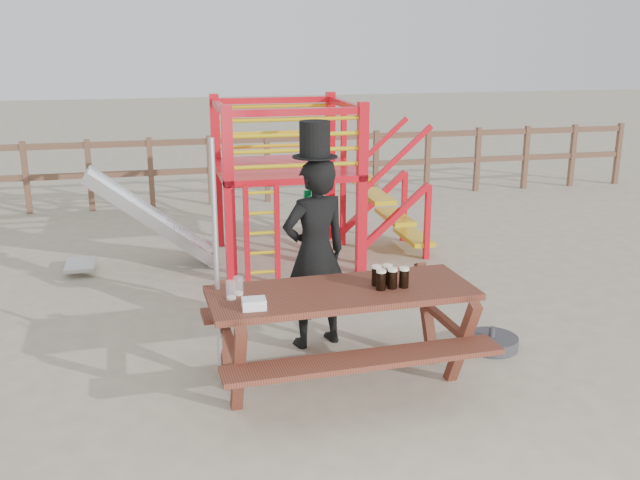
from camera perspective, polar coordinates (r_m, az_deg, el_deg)
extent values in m
plane|color=tan|center=(6.17, 1.56, -11.40)|extent=(60.00, 60.00, 0.00)
cube|color=brown|center=(12.49, -6.58, 7.92)|extent=(15.00, 0.06, 0.10)
cube|color=brown|center=(12.57, -6.50, 5.65)|extent=(15.00, 0.06, 0.10)
cube|color=brown|center=(12.67, -22.47, 4.61)|extent=(0.09, 0.09, 1.20)
cube|color=brown|center=(12.54, -17.95, 4.95)|extent=(0.09, 0.09, 1.20)
cube|color=brown|center=(12.50, -13.37, 5.25)|extent=(0.09, 0.09, 1.20)
cube|color=brown|center=(12.53, -8.78, 5.52)|extent=(0.09, 0.09, 1.20)
cube|color=brown|center=(12.64, -4.24, 5.76)|extent=(0.09, 0.09, 1.20)
cube|color=brown|center=(12.83, 0.20, 5.95)|extent=(0.09, 0.09, 1.20)
cube|color=brown|center=(13.09, 4.49, 6.11)|extent=(0.09, 0.09, 1.20)
cube|color=brown|center=(13.42, 8.59, 6.23)|extent=(0.09, 0.09, 1.20)
cube|color=brown|center=(13.82, 12.47, 6.31)|extent=(0.09, 0.09, 1.20)
cube|color=brown|center=(14.27, 16.13, 6.36)|extent=(0.09, 0.09, 1.20)
cube|color=brown|center=(14.78, 19.54, 6.38)|extent=(0.09, 0.09, 1.20)
cube|color=brown|center=(15.34, 22.72, 6.38)|extent=(0.09, 0.09, 1.20)
cube|color=red|center=(8.33, -7.27, 3.47)|extent=(0.12, 0.12, 2.10)
cube|color=red|center=(8.63, 3.37, 4.01)|extent=(0.12, 0.12, 2.10)
cube|color=red|center=(9.89, -8.26, 5.42)|extent=(0.12, 0.12, 2.10)
cube|color=red|center=(10.15, 0.82, 5.85)|extent=(0.12, 0.12, 2.10)
cube|color=red|center=(9.18, -2.85, 5.71)|extent=(1.72, 1.72, 0.08)
cube|color=red|center=(8.29, -1.92, 10.19)|extent=(1.60, 0.08, 0.08)
cube|color=red|center=(9.86, -3.76, 11.09)|extent=(1.60, 0.08, 0.08)
cube|color=red|center=(8.97, -8.04, 10.49)|extent=(0.08, 1.60, 0.08)
cube|color=red|center=(9.25, 2.05, 10.79)|extent=(0.08, 1.60, 0.08)
cylinder|color=gold|center=(8.38, -1.88, 5.97)|extent=(1.50, 0.05, 0.05)
cylinder|color=gold|center=(9.93, -3.70, 7.53)|extent=(1.50, 0.05, 0.05)
cylinder|color=gold|center=(8.35, -1.89, 7.19)|extent=(1.50, 0.05, 0.05)
cylinder|color=gold|center=(9.91, -3.71, 8.56)|extent=(1.50, 0.05, 0.05)
cylinder|color=gold|center=(8.32, -1.90, 8.41)|extent=(1.50, 0.05, 0.05)
cylinder|color=gold|center=(9.89, -3.73, 9.59)|extent=(1.50, 0.05, 0.05)
cylinder|color=gold|center=(8.30, -1.91, 9.64)|extent=(1.50, 0.05, 0.05)
cylinder|color=gold|center=(9.87, -3.75, 10.63)|extent=(1.50, 0.05, 0.05)
cube|color=red|center=(8.31, -5.89, 0.29)|extent=(0.06, 0.06, 1.20)
cube|color=red|center=(8.36, -3.44, 0.44)|extent=(0.06, 0.06, 1.20)
cylinder|color=gold|center=(8.46, -4.60, -2.57)|extent=(0.36, 0.04, 0.04)
cylinder|color=gold|center=(8.39, -4.63, -1.01)|extent=(0.36, 0.04, 0.04)
cylinder|color=gold|center=(8.32, -4.67, 0.57)|extent=(0.36, 0.04, 0.04)
cylinder|color=gold|center=(8.26, -4.71, 2.17)|extent=(0.36, 0.04, 0.04)
cylinder|color=gold|center=(8.21, -4.74, 3.80)|extent=(0.36, 0.04, 0.04)
cube|color=gold|center=(9.42, 2.88, 5.22)|extent=(0.30, 0.90, 0.06)
cube|color=gold|center=(9.56, 4.47, 3.52)|extent=(0.30, 0.90, 0.06)
cube|color=gold|center=(9.71, 6.01, 1.86)|extent=(0.30, 0.90, 0.06)
cube|color=gold|center=(9.88, 7.50, 0.26)|extent=(0.30, 0.90, 0.06)
cube|color=red|center=(9.22, 6.00, 1.86)|extent=(0.95, 0.08, 0.86)
cube|color=red|center=(10.05, 4.34, 3.09)|extent=(0.95, 0.08, 0.86)
cube|color=silver|center=(9.17, -13.31, 1.56)|extent=(1.53, 0.55, 1.21)
cube|color=silver|center=(8.90, -13.32, 1.39)|extent=(1.58, 0.04, 1.28)
cube|color=silver|center=(9.42, -13.33, 2.20)|extent=(1.58, 0.04, 1.28)
cube|color=silver|center=(9.36, -18.62, -1.87)|extent=(0.35, 0.55, 0.05)
cube|color=brown|center=(5.85, 1.77, -4.24)|extent=(2.21, 0.91, 0.05)
cube|color=brown|center=(5.45, 3.62, -9.56)|extent=(2.19, 0.39, 0.04)
cube|color=brown|center=(6.50, 0.18, -5.19)|extent=(2.19, 0.39, 0.04)
cube|color=brown|center=(5.82, -7.10, -8.97)|extent=(0.14, 1.31, 0.78)
cube|color=brown|center=(6.32, 9.83, -7.02)|extent=(0.14, 1.31, 0.78)
imported|color=black|center=(6.59, -0.40, -1.10)|extent=(0.75, 0.60, 1.80)
cube|color=#0B7F35|center=(6.65, -1.00, 0.99)|extent=(0.07, 0.04, 0.42)
cylinder|color=black|center=(6.38, -0.42, 6.69)|extent=(0.41, 0.41, 0.01)
cylinder|color=black|center=(6.36, -0.42, 8.13)|extent=(0.28, 0.28, 0.31)
cube|color=white|center=(6.47, -1.02, 9.23)|extent=(0.14, 0.04, 0.04)
cylinder|color=#B2B2B7|center=(5.84, -8.27, -2.07)|extent=(0.05, 0.05, 2.08)
cylinder|color=#333337|center=(6.98, 13.54, -7.96)|extent=(0.50, 0.50, 0.12)
cylinder|color=#333337|center=(6.93, 13.59, -7.17)|extent=(0.06, 0.06, 0.10)
cube|color=white|center=(5.45, -5.31, -5.10)|extent=(0.18, 0.15, 0.08)
cylinder|color=black|center=(5.83, 4.90, -3.29)|extent=(0.08, 0.08, 0.15)
cylinder|color=beige|center=(5.80, 4.92, -2.49)|extent=(0.08, 0.08, 0.02)
cylinder|color=black|center=(5.87, 5.80, -3.17)|extent=(0.08, 0.08, 0.15)
cylinder|color=beige|center=(5.84, 5.83, -2.37)|extent=(0.08, 0.08, 0.02)
cylinder|color=black|center=(5.90, 6.73, -3.09)|extent=(0.08, 0.08, 0.15)
cylinder|color=beige|center=(5.88, 6.76, -2.30)|extent=(0.08, 0.08, 0.02)
cylinder|color=black|center=(5.93, 4.54, -2.94)|extent=(0.08, 0.08, 0.15)
cylinder|color=beige|center=(5.90, 4.56, -2.15)|extent=(0.08, 0.08, 0.02)
cylinder|color=black|center=(5.96, 5.41, -2.86)|extent=(0.08, 0.08, 0.15)
cylinder|color=beige|center=(5.93, 5.43, -2.07)|extent=(0.08, 0.08, 0.02)
cylinder|color=silver|center=(5.74, -6.55, -3.66)|extent=(0.08, 0.08, 0.15)
cylinder|color=beige|center=(5.76, -6.53, -4.27)|extent=(0.07, 0.07, 0.02)
cylinder|color=silver|center=(5.65, -7.13, -4.00)|extent=(0.08, 0.08, 0.15)
cylinder|color=beige|center=(5.67, -7.11, -4.62)|extent=(0.07, 0.07, 0.02)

